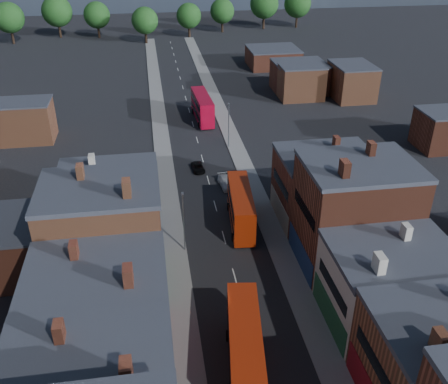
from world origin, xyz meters
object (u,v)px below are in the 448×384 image
object	(u,v)px
bus_2	(202,107)
car_2	(198,167)
bus_1	(241,207)
car_3	(226,182)
bus_0	(245,349)

from	to	relation	value
bus_2	car_2	world-z (taller)	bus_2
bus_1	car_2	distance (m)	17.41
bus_2	bus_1	bearing A→B (deg)	-92.12
bus_2	car_2	bearing A→B (deg)	-101.48
car_2	bus_2	bearing A→B (deg)	77.09
bus_1	bus_2	size ratio (longest dim) A/B	0.98
bus_1	car_3	xyz separation A→B (m)	(-0.20, 10.83, -2.06)
bus_2	bus_0	bearing A→B (deg)	-96.16
bus_1	bus_2	distance (m)	39.10
car_2	car_3	bearing A→B (deg)	-62.82
bus_2	car_2	distance (m)	22.63
bus_2	car_3	bearing A→B (deg)	-92.25
bus_1	car_2	bearing A→B (deg)	107.97
bus_1	bus_2	bearing A→B (deg)	95.72
bus_0	bus_1	world-z (taller)	bus_0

